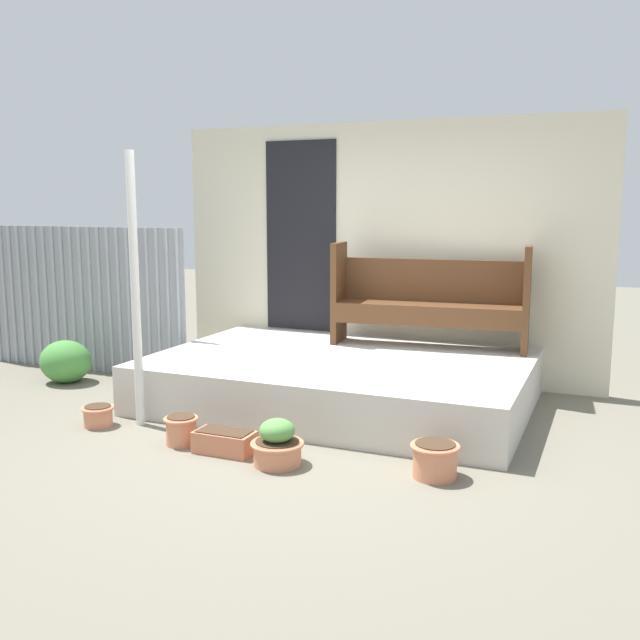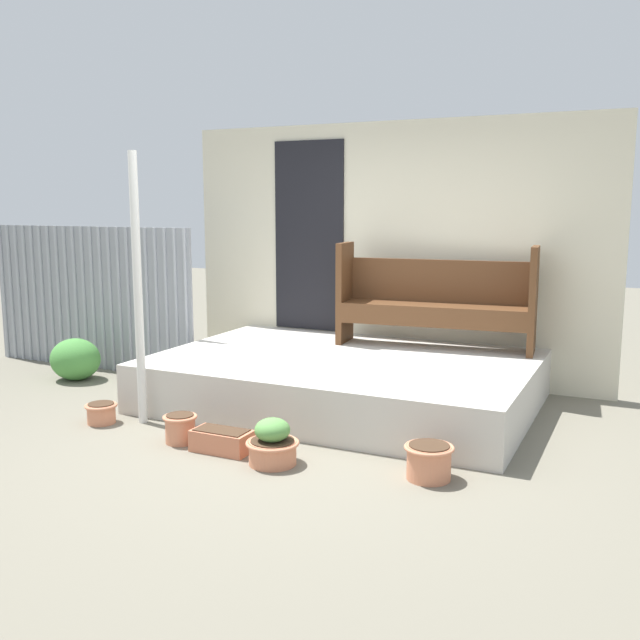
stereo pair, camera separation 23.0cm
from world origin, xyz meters
name	(u,v)px [view 2 (the right image)]	position (x,y,z in m)	size (l,w,h in m)	color
ground_plane	(292,441)	(0.00, 0.00, 0.00)	(24.00, 24.00, 0.00)	#706B5B
porch_slab	(345,380)	(-0.05, 1.12, 0.22)	(3.27, 2.25, 0.43)	beige
house_wall	(386,251)	(-0.09, 2.28, 1.31)	(4.47, 0.08, 2.60)	beige
fence_corrugated	(89,298)	(-3.13, 1.26, 0.77)	(2.69, 0.05, 1.55)	gray
support_post	(138,290)	(-1.34, -0.10, 1.10)	(0.07, 0.07, 2.20)	silver
bench	(435,297)	(0.55, 1.90, 0.92)	(1.87, 0.57, 0.98)	#54331C
flower_pot_left	(101,412)	(-1.63, -0.27, 0.09)	(0.26, 0.26, 0.17)	tan
flower_pot_middle	(180,427)	(-0.75, -0.38, 0.12)	(0.26, 0.26, 0.22)	tan
flower_pot_right	(273,444)	(0.10, -0.48, 0.14)	(0.37, 0.37, 0.33)	tan
flower_pot_far_right	(429,460)	(1.16, -0.29, 0.13)	(0.33, 0.33, 0.23)	tan
planter_box_rect	(222,441)	(-0.36, -0.42, 0.08)	(0.44, 0.22, 0.17)	#C67251
shrub_by_fence	(75,359)	(-2.89, 0.76, 0.21)	(0.52, 0.47, 0.43)	#478C3D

